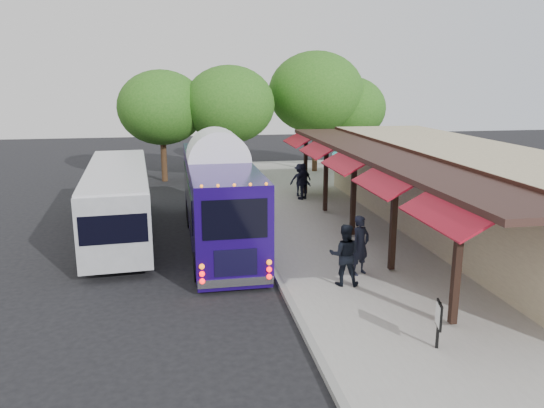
{
  "coord_description": "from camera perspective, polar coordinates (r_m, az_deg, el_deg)",
  "views": [
    {
      "loc": [
        -2.9,
        -15.43,
        6.28
      ],
      "look_at": [
        0.39,
        3.2,
        1.8
      ],
      "focal_mm": 35.0,
      "sensor_mm": 36.0,
      "label": 1
    }
  ],
  "objects": [
    {
      "name": "ped_c",
      "position": [
        27.52,
        3.4,
        2.45
      ],
      "size": [
        1.16,
        1.05,
        1.9
      ],
      "primitive_type": "imported",
      "rotation": [
        0.0,
        0.0,
        3.81
      ],
      "color": "black",
      "rests_on": "sidewalk"
    },
    {
      "name": "sidewalk",
      "position": [
        21.88,
        11.62,
        -3.44
      ],
      "size": [
        10.0,
        40.0,
        0.15
      ],
      "primitive_type": "cube",
      "color": "#9E9B93",
      "rests_on": "ground"
    },
    {
      "name": "sign_board",
      "position": [
        13.06,
        17.5,
        -11.55
      ],
      "size": [
        0.18,
        0.51,
        1.14
      ],
      "rotation": [
        0.0,
        0.0,
        -0.27
      ],
      "color": "black",
      "rests_on": "sidewalk"
    },
    {
      "name": "ped_b",
      "position": [
        16.21,
        7.79,
        -5.43
      ],
      "size": [
        1.08,
        0.93,
        1.91
      ],
      "primitive_type": "imported",
      "rotation": [
        0.0,
        0.0,
        2.89
      ],
      "color": "black",
      "rests_on": "sidewalk"
    },
    {
      "name": "tree_right",
      "position": [
        37.06,
        8.25,
        10.13
      ],
      "size": [
        5.05,
        5.05,
        6.46
      ],
      "color": "#382314",
      "rests_on": "ground"
    },
    {
      "name": "station_shelter",
      "position": [
        22.9,
        19.73,
        1.37
      ],
      "size": [
        8.15,
        20.0,
        3.6
      ],
      "color": "tan",
      "rests_on": "ground"
    },
    {
      "name": "coach_bus",
      "position": [
        20.72,
        -5.78,
        1.02
      ],
      "size": [
        2.46,
        11.07,
        3.52
      ],
      "rotation": [
        0.0,
        0.0,
        0.01
      ],
      "color": "#1B0759",
      "rests_on": "ground"
    },
    {
      "name": "tree_left",
      "position": [
        33.02,
        -4.6,
        10.61
      ],
      "size": [
        5.56,
        5.56,
        7.11
      ],
      "color": "#382314",
      "rests_on": "ground"
    },
    {
      "name": "city_bus",
      "position": [
        22.25,
        -16.2,
        0.58
      ],
      "size": [
        3.1,
        10.77,
        2.85
      ],
      "rotation": [
        0.0,
        0.0,
        0.08
      ],
      "color": "#909498",
      "rests_on": "ground"
    },
    {
      "name": "ped_a",
      "position": [
        17.16,
        9.49,
        -4.39
      ],
      "size": [
        0.84,
        0.74,
        1.92
      ],
      "primitive_type": "imported",
      "rotation": [
        0.0,
        0.0,
        0.5
      ],
      "color": "black",
      "rests_on": "sidewalk"
    },
    {
      "name": "ped_d",
      "position": [
        28.26,
        3.05,
        2.59
      ],
      "size": [
        1.31,
        1.13,
        1.75
      ],
      "primitive_type": "imported",
      "rotation": [
        0.0,
        0.0,
        2.62
      ],
      "color": "black",
      "rests_on": "sidewalk"
    },
    {
      "name": "ground",
      "position": [
        16.91,
        0.58,
        -8.48
      ],
      "size": [
        90.0,
        90.0,
        0.0
      ],
      "primitive_type": "plane",
      "color": "black",
      "rests_on": "ground"
    },
    {
      "name": "curb",
      "position": [
        20.61,
        -1.33,
        -4.2
      ],
      "size": [
        0.2,
        40.0,
        0.16
      ],
      "primitive_type": "cube",
      "color": "gray",
      "rests_on": "ground"
    },
    {
      "name": "tree_mid",
      "position": [
        35.9,
        4.75,
        11.86
      ],
      "size": [
        6.32,
        6.32,
        8.09
      ],
      "color": "#382314",
      "rests_on": "ground"
    },
    {
      "name": "tree_far",
      "position": [
        33.54,
        -11.8,
        10.11
      ],
      "size": [
        5.35,
        5.35,
        6.84
      ],
      "color": "#382314",
      "rests_on": "ground"
    }
  ]
}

